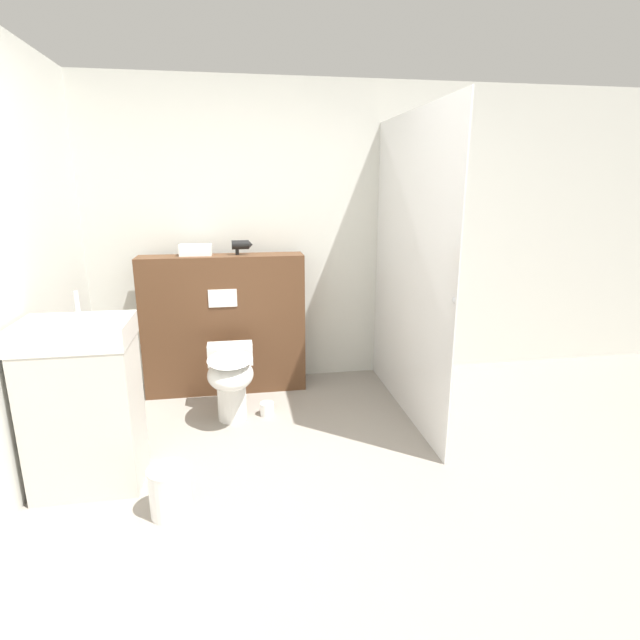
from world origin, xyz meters
The scene contains 10 objects.
ground_plane centered at (0.00, 0.00, 0.00)m, with size 12.00×12.00×0.00m, color gray.
wall_back centered at (0.00, 2.11, 1.25)m, with size 8.00×0.06×2.50m.
partition_panel centered at (-0.50, 1.86, 0.57)m, with size 1.30×0.26×1.14m.
shower_glass centered at (0.84, 1.26, 1.08)m, with size 0.04×1.65×2.17m.
toilet centered at (-0.46, 1.27, 0.34)m, with size 0.33×0.56×0.52m.
sink_vanity centered at (-1.26, 0.59, 0.49)m, with size 0.58×0.41×1.11m.
hair_drier centered at (-0.34, 1.87, 1.21)m, with size 0.17×0.07×0.12m.
folded_towel centered at (-0.70, 1.88, 1.18)m, with size 0.25×0.13×0.09m.
spare_toilet_roll centered at (-0.20, 1.31, 0.05)m, with size 0.10×0.10×0.10m.
waste_bin centered at (-0.78, 0.22, 0.13)m, with size 0.22×0.22×0.27m.
Camera 1 is at (-0.38, -2.14, 1.68)m, focal length 28.00 mm.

